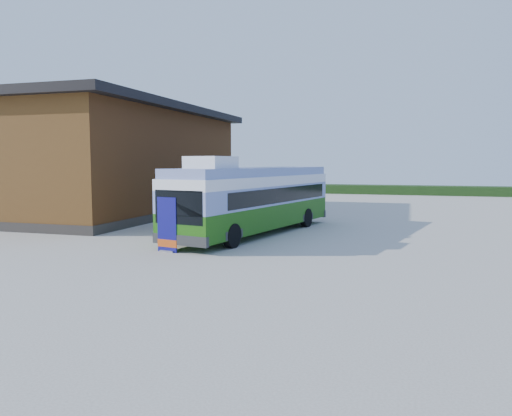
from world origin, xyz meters
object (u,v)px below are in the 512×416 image
(banner, at_px, (167,230))
(person_a, at_px, (270,209))
(picnic_table, at_px, (253,220))
(person_b, at_px, (237,202))
(slurry_tanker, at_px, (237,189))
(bus, at_px, (255,197))

(banner, height_order, person_a, banner)
(picnic_table, relative_size, person_a, 0.83)
(person_b, relative_size, slurry_tanker, 0.27)
(picnic_table, xyz_separation_m, slurry_tanker, (-6.07, 14.67, 0.81))
(bus, bearing_deg, person_b, 126.49)
(banner, distance_m, person_b, 15.40)
(banner, relative_size, picnic_table, 1.46)
(picnic_table, distance_m, person_a, 2.68)
(bus, relative_size, person_a, 7.06)
(banner, distance_m, person_a, 10.08)
(slurry_tanker, bearing_deg, bus, -85.60)
(slurry_tanker, bearing_deg, person_b, -88.51)
(bus, distance_m, person_a, 4.08)
(bus, xyz_separation_m, slurry_tanker, (-6.62, 15.99, -0.53))
(banner, distance_m, slurry_tanker, 22.49)
(banner, relative_size, person_b, 1.40)
(person_a, bearing_deg, person_b, 99.08)
(person_b, bearing_deg, picnic_table, 56.70)
(slurry_tanker, bearing_deg, picnic_table, -85.61)
(bus, relative_size, picnic_table, 8.48)
(picnic_table, distance_m, person_b, 8.72)
(banner, height_order, picnic_table, banner)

